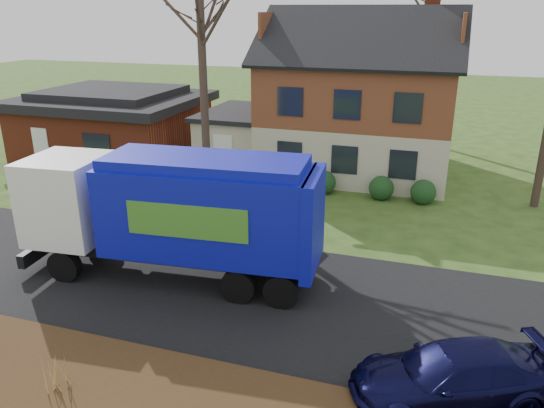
% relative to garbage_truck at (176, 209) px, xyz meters
% --- Properties ---
extents(ground, '(120.00, 120.00, 0.00)m').
position_rel_garbage_truck_xyz_m(ground, '(1.28, -0.36, -2.29)').
color(ground, '#2B4617').
rests_on(ground, ground).
extents(road, '(80.00, 7.00, 0.02)m').
position_rel_garbage_truck_xyz_m(road, '(1.28, -0.36, -2.28)').
color(road, black).
rests_on(road, ground).
extents(mulch_verge, '(80.00, 3.50, 0.30)m').
position_rel_garbage_truck_xyz_m(mulch_verge, '(1.28, -5.66, -2.14)').
color(mulch_verge, '#312110').
rests_on(mulch_verge, ground).
extents(main_house, '(12.95, 8.95, 9.26)m').
position_rel_garbage_truck_xyz_m(main_house, '(2.77, 13.55, 1.74)').
color(main_house, beige).
rests_on(main_house, ground).
extents(ranch_house, '(9.80, 8.20, 3.70)m').
position_rel_garbage_truck_xyz_m(ranch_house, '(-10.72, 12.64, -0.48)').
color(ranch_house, maroon).
rests_on(ranch_house, ground).
extents(garbage_truck, '(9.45, 3.27, 3.97)m').
position_rel_garbage_truck_xyz_m(garbage_truck, '(0.00, 0.00, 0.00)').
color(garbage_truck, black).
rests_on(garbage_truck, ground).
extents(silver_sedan, '(4.69, 2.42, 1.47)m').
position_rel_garbage_truck_xyz_m(silver_sedan, '(1.03, 3.37, -1.55)').
color(silver_sedan, '#9DA0A4').
rests_on(silver_sedan, ground).
extents(navy_wagon, '(4.74, 3.45, 1.28)m').
position_rel_garbage_truck_xyz_m(navy_wagon, '(8.13, -3.26, -1.65)').
color(navy_wagon, black).
rests_on(navy_wagon, ground).
extents(grass_clump_mid, '(0.32, 0.26, 0.90)m').
position_rel_garbage_truck_xyz_m(grass_clump_mid, '(0.07, -5.82, -1.54)').
color(grass_clump_mid, tan).
rests_on(grass_clump_mid, mulch_verge).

